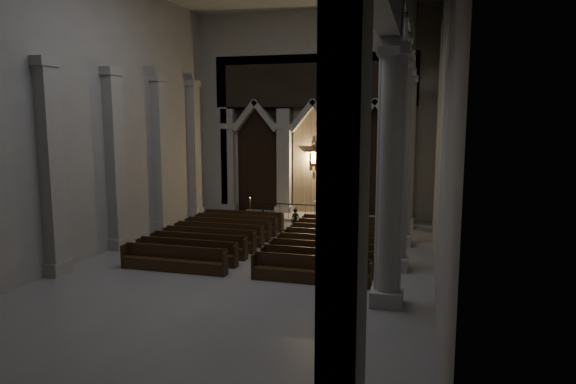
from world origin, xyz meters
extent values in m
plane|color=gray|center=(0.00, 0.00, 0.00)|extent=(24.00, 24.00, 0.00)
cube|color=#9D9B93|center=(0.00, 12.00, 6.00)|extent=(14.00, 0.10, 12.00)
cube|color=#9D9B93|center=(-7.00, 0.00, 6.00)|extent=(0.10, 24.00, 12.00)
cube|color=#9D9B93|center=(7.00, 0.00, 6.00)|extent=(0.10, 24.00, 12.00)
cube|color=#A29F97|center=(-5.40, 11.50, 3.20)|extent=(0.80, 0.50, 6.40)
cube|color=#A29F97|center=(-5.40, 11.50, 0.25)|extent=(1.05, 0.70, 0.50)
cube|color=#A29F97|center=(-5.40, 11.50, 5.35)|extent=(1.00, 0.65, 0.35)
cube|color=#A29F97|center=(-1.80, 11.50, 3.20)|extent=(0.80, 0.50, 6.40)
cube|color=#A29F97|center=(-1.80, 11.50, 0.25)|extent=(1.05, 0.70, 0.50)
cube|color=#A29F97|center=(-1.80, 11.50, 5.35)|extent=(1.00, 0.65, 0.35)
cube|color=#A29F97|center=(1.80, 11.50, 3.20)|extent=(0.80, 0.50, 6.40)
cube|color=#A29F97|center=(1.80, 11.50, 0.25)|extent=(1.05, 0.70, 0.50)
cube|color=#A29F97|center=(1.80, 11.50, 5.35)|extent=(1.00, 0.65, 0.35)
cube|color=#A29F97|center=(5.40, 11.50, 3.20)|extent=(0.80, 0.50, 6.40)
cube|color=#A29F97|center=(5.40, 11.50, 0.25)|extent=(1.05, 0.70, 0.50)
cube|color=#A29F97|center=(5.40, 11.50, 5.35)|extent=(1.00, 0.65, 0.35)
cube|color=black|center=(-3.60, 11.85, 3.50)|extent=(2.60, 0.15, 7.00)
cube|color=tan|center=(0.00, 11.85, 3.50)|extent=(2.60, 0.15, 7.00)
cube|color=black|center=(3.60, 11.85, 3.50)|extent=(2.60, 0.15, 7.00)
cube|color=black|center=(0.00, 11.50, 8.00)|extent=(12.00, 0.50, 3.00)
cube|color=#A29F97|center=(-6.20, 11.50, 4.50)|extent=(1.60, 0.50, 9.00)
cube|color=#A29F97|center=(6.20, 11.50, 4.50)|extent=(1.60, 0.50, 9.00)
cube|color=#A29F97|center=(0.00, 11.50, 10.50)|extent=(14.00, 0.50, 3.00)
plane|color=#FFDC72|center=(0.00, 11.82, 3.50)|extent=(1.50, 0.00, 1.50)
cube|color=brown|center=(0.00, 11.73, 3.50)|extent=(0.13, 0.08, 1.80)
cube|color=brown|center=(0.00, 11.73, 3.85)|extent=(1.10, 0.08, 0.13)
cube|color=tan|center=(0.00, 11.67, 3.45)|extent=(0.26, 0.10, 0.60)
sphere|color=tan|center=(0.00, 11.67, 3.85)|extent=(0.17, 0.17, 0.17)
cylinder|color=tan|center=(-0.26, 11.67, 3.82)|extent=(0.45, 0.08, 0.08)
cylinder|color=tan|center=(0.26, 11.67, 3.82)|extent=(0.45, 0.08, 0.08)
cube|color=#A29F97|center=(5.50, 9.50, 0.25)|extent=(1.00, 1.00, 0.50)
cylinder|color=#A29F97|center=(5.50, 9.50, 4.00)|extent=(0.70, 0.70, 7.50)
cube|color=#A29F97|center=(5.50, 9.50, 7.85)|extent=(0.95, 0.95, 0.35)
cube|color=#A29F97|center=(5.50, 5.50, 0.25)|extent=(1.00, 1.00, 0.50)
cylinder|color=#A29F97|center=(5.50, 5.50, 4.00)|extent=(0.70, 0.70, 7.50)
cube|color=#A29F97|center=(5.50, 5.50, 7.85)|extent=(0.95, 0.95, 0.35)
cube|color=#A29F97|center=(5.50, 1.50, 0.25)|extent=(1.00, 1.00, 0.50)
cylinder|color=#A29F97|center=(5.50, 1.50, 4.00)|extent=(0.70, 0.70, 7.50)
cube|color=#A29F97|center=(5.50, 1.50, 7.85)|extent=(0.95, 0.95, 0.35)
cube|color=#A29F97|center=(5.50, -2.50, 0.25)|extent=(1.00, 1.00, 0.50)
cylinder|color=#A29F97|center=(5.50, -2.50, 4.00)|extent=(0.70, 0.70, 7.50)
cube|color=#A29F97|center=(5.50, -2.50, 7.85)|extent=(0.95, 0.95, 0.35)
cube|color=#A29F97|center=(5.50, 11.40, 4.60)|extent=(0.55, 1.20, 9.20)
cube|color=#A29F97|center=(5.50, -11.40, 4.60)|extent=(0.55, 1.20, 9.20)
cube|color=#A29F97|center=(-6.75, 9.50, 0.25)|extent=(0.60, 1.00, 0.50)
cube|color=#A29F97|center=(-6.75, 9.50, 4.00)|extent=(0.50, 0.80, 7.50)
cube|color=#A29F97|center=(-6.75, 9.50, 7.85)|extent=(0.60, 1.00, 0.35)
cube|color=#A29F97|center=(-6.75, 5.50, 0.25)|extent=(0.60, 1.00, 0.50)
cube|color=#A29F97|center=(-6.75, 5.50, 4.00)|extent=(0.50, 0.80, 7.50)
cube|color=#A29F97|center=(-6.75, 5.50, 7.85)|extent=(0.60, 1.00, 0.35)
cube|color=#A29F97|center=(-6.75, 1.50, 0.25)|extent=(0.60, 1.00, 0.50)
cube|color=#A29F97|center=(-6.75, 1.50, 4.00)|extent=(0.50, 0.80, 7.50)
cube|color=#A29F97|center=(-6.75, 1.50, 7.85)|extent=(0.60, 1.00, 0.35)
cube|color=#A29F97|center=(-6.75, -2.50, 0.25)|extent=(0.60, 1.00, 0.50)
cube|color=#A29F97|center=(-6.75, -2.50, 4.00)|extent=(0.50, 0.80, 7.50)
cube|color=#A29F97|center=(-6.75, -2.50, 7.85)|extent=(0.60, 1.00, 0.35)
cube|color=#A29F97|center=(0.00, 10.60, 0.07)|extent=(8.50, 2.60, 0.15)
cube|color=beige|center=(1.20, 10.84, 0.58)|extent=(1.62, 0.63, 0.86)
cube|color=white|center=(1.20, 10.84, 1.03)|extent=(1.76, 0.70, 0.04)
cube|color=black|center=(0.00, 9.61, 0.96)|extent=(5.07, 0.05, 0.05)
cube|color=black|center=(-2.53, 9.61, 0.51)|extent=(0.09, 0.09, 1.01)
cube|color=black|center=(2.53, 9.61, 0.51)|extent=(0.09, 0.09, 1.01)
cylinder|color=black|center=(-2.03, 9.61, 0.48)|extent=(0.02, 0.02, 0.93)
cylinder|color=black|center=(-1.52, 9.61, 0.48)|extent=(0.02, 0.02, 0.93)
cylinder|color=black|center=(-1.01, 9.61, 0.48)|extent=(0.02, 0.02, 0.93)
cylinder|color=black|center=(-0.51, 9.61, 0.48)|extent=(0.02, 0.02, 0.93)
cylinder|color=black|center=(0.00, 9.61, 0.48)|extent=(0.02, 0.02, 0.93)
cylinder|color=black|center=(0.51, 9.61, 0.48)|extent=(0.02, 0.02, 0.93)
cylinder|color=black|center=(1.01, 9.61, 0.48)|extent=(0.02, 0.02, 0.93)
cylinder|color=black|center=(1.52, 9.61, 0.48)|extent=(0.02, 0.02, 0.93)
cylinder|color=black|center=(2.03, 9.61, 0.48)|extent=(0.02, 0.02, 0.93)
cylinder|color=#B79538|center=(-3.27, 9.45, 0.02)|extent=(0.22, 0.22, 0.05)
cylinder|color=#B79538|center=(-3.27, 9.45, 0.54)|extent=(0.03, 0.03, 1.04)
cylinder|color=#B79538|center=(-3.27, 9.45, 1.06)|extent=(0.11, 0.11, 0.02)
cylinder|color=beige|center=(-3.27, 9.45, 1.16)|extent=(0.04, 0.04, 0.18)
sphere|color=#FFC459|center=(-3.27, 9.45, 1.27)|extent=(0.04, 0.04, 0.04)
cylinder|color=#B79538|center=(2.94, 9.31, 0.03)|extent=(0.27, 0.27, 0.06)
cylinder|color=#B79538|center=(2.94, 9.31, 0.68)|extent=(0.04, 0.04, 1.31)
cylinder|color=#B79538|center=(2.94, 9.31, 1.34)|extent=(0.14, 0.14, 0.02)
cylinder|color=beige|center=(2.94, 9.31, 1.46)|extent=(0.05, 0.05, 0.23)
sphere|color=#FFC459|center=(2.94, 9.31, 1.60)|extent=(0.05, 0.05, 0.05)
cube|color=black|center=(-2.70, 6.73, 0.23)|extent=(4.28, 0.41, 0.46)
cube|color=black|center=(-2.70, 6.92, 0.71)|extent=(4.28, 0.07, 0.51)
cube|color=black|center=(-4.84, 6.73, 0.46)|extent=(0.06, 0.46, 0.92)
cube|color=black|center=(-0.56, 6.73, 0.46)|extent=(0.06, 0.46, 0.92)
cube|color=black|center=(2.70, 6.73, 0.23)|extent=(4.28, 0.41, 0.46)
cube|color=black|center=(2.70, 6.92, 0.71)|extent=(4.28, 0.07, 0.51)
cube|color=black|center=(0.56, 6.73, 0.46)|extent=(0.06, 0.46, 0.92)
cube|color=black|center=(4.84, 6.73, 0.46)|extent=(0.06, 0.46, 0.92)
cube|color=black|center=(-2.70, 5.62, 0.23)|extent=(4.28, 0.41, 0.46)
cube|color=black|center=(-2.70, 5.81, 0.71)|extent=(4.28, 0.07, 0.51)
cube|color=black|center=(-4.84, 5.62, 0.46)|extent=(0.06, 0.46, 0.92)
cube|color=black|center=(-0.56, 5.62, 0.46)|extent=(0.06, 0.46, 0.92)
cube|color=black|center=(2.70, 5.62, 0.23)|extent=(4.28, 0.41, 0.46)
cube|color=black|center=(2.70, 5.81, 0.71)|extent=(4.28, 0.07, 0.51)
cube|color=black|center=(0.56, 5.62, 0.46)|extent=(0.06, 0.46, 0.92)
cube|color=black|center=(4.84, 5.62, 0.46)|extent=(0.06, 0.46, 0.92)
cube|color=black|center=(-2.70, 4.51, 0.23)|extent=(4.28, 0.41, 0.46)
cube|color=black|center=(-2.70, 4.70, 0.71)|extent=(4.28, 0.07, 0.51)
cube|color=black|center=(-4.84, 4.51, 0.46)|extent=(0.06, 0.46, 0.92)
cube|color=black|center=(-0.56, 4.51, 0.46)|extent=(0.06, 0.46, 0.92)
cube|color=black|center=(2.70, 4.51, 0.23)|extent=(4.28, 0.41, 0.46)
cube|color=black|center=(2.70, 4.70, 0.71)|extent=(4.28, 0.07, 0.51)
cube|color=black|center=(0.56, 4.51, 0.46)|extent=(0.06, 0.46, 0.92)
cube|color=black|center=(4.84, 4.51, 0.46)|extent=(0.06, 0.46, 0.92)
cube|color=black|center=(-2.70, 3.40, 0.23)|extent=(4.28, 0.41, 0.46)
cube|color=black|center=(-2.70, 3.60, 0.71)|extent=(4.28, 0.07, 0.51)
cube|color=black|center=(-4.84, 3.40, 0.46)|extent=(0.06, 0.46, 0.92)
cube|color=black|center=(-0.56, 3.40, 0.46)|extent=(0.06, 0.46, 0.92)
cube|color=black|center=(2.70, 3.40, 0.23)|extent=(4.28, 0.41, 0.46)
cube|color=black|center=(2.70, 3.60, 0.71)|extent=(4.28, 0.07, 0.51)
cube|color=black|center=(0.56, 3.40, 0.46)|extent=(0.06, 0.46, 0.92)
cube|color=black|center=(4.84, 3.40, 0.46)|extent=(0.06, 0.46, 0.92)
cube|color=black|center=(-2.70, 2.29, 0.23)|extent=(4.28, 0.41, 0.46)
cube|color=black|center=(-2.70, 2.49, 0.71)|extent=(4.28, 0.07, 0.51)
cube|color=black|center=(-4.84, 2.29, 0.46)|extent=(0.06, 0.46, 0.92)
cube|color=black|center=(-0.56, 2.29, 0.46)|extent=(0.06, 0.46, 0.92)
cube|color=black|center=(2.70, 2.29, 0.23)|extent=(4.28, 0.41, 0.46)
cube|color=black|center=(2.70, 2.49, 0.71)|extent=(4.28, 0.07, 0.51)
cube|color=black|center=(0.56, 2.29, 0.46)|extent=(0.06, 0.46, 0.92)
cube|color=black|center=(4.84, 2.29, 0.46)|extent=(0.06, 0.46, 0.92)
cube|color=black|center=(-2.70, 1.19, 0.23)|extent=(4.28, 0.41, 0.46)
cube|color=black|center=(-2.70, 1.38, 0.71)|extent=(4.28, 0.07, 0.51)
cube|color=black|center=(-4.84, 1.19, 0.46)|extent=(0.06, 0.46, 0.92)
cube|color=black|center=(-0.56, 1.19, 0.46)|extent=(0.06, 0.46, 0.92)
cube|color=black|center=(2.70, 1.19, 0.23)|extent=(4.28, 0.41, 0.46)
cube|color=black|center=(2.70, 1.38, 0.71)|extent=(4.28, 0.07, 0.51)
cube|color=black|center=(0.56, 1.19, 0.46)|extent=(0.06, 0.46, 0.92)
cube|color=black|center=(4.84, 1.19, 0.46)|extent=(0.06, 0.46, 0.92)
cube|color=black|center=(-2.70, 0.08, 0.23)|extent=(4.28, 0.41, 0.46)
cube|color=black|center=(-2.70, 0.27, 0.71)|extent=(4.28, 0.07, 0.51)
cube|color=black|center=(-4.84, 0.08, 0.46)|extent=(0.06, 0.46, 0.92)
cube|color=black|center=(-0.56, 0.08, 0.46)|extent=(0.06, 0.46, 0.92)
cube|color=black|center=(2.70, 0.08, 0.23)|extent=(4.28, 0.41, 0.46)
cube|color=black|center=(2.70, 0.27, 0.71)|extent=(4.28, 0.07, 0.51)
cube|color=black|center=(0.56, 0.08, 0.46)|extent=(0.06, 0.46, 0.92)
cube|color=black|center=(4.84, 0.08, 0.46)|extent=(0.06, 0.46, 0.92)
cube|color=black|center=(-2.70, -1.03, 0.23)|extent=(4.28, 0.41, 0.46)
cube|color=black|center=(-2.70, -0.84, 0.71)|extent=(4.28, 0.07, 0.51)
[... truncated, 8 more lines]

